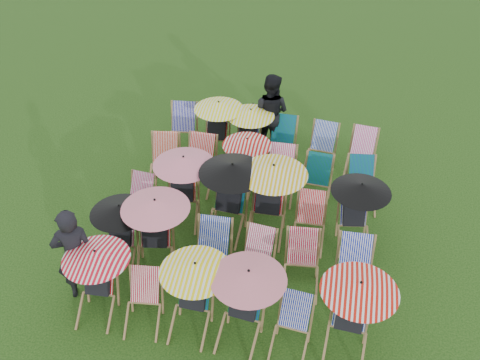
% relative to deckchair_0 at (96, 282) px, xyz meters
% --- Properties ---
extents(ground, '(100.00, 100.00, 0.00)m').
position_rel_deckchair_0_xyz_m(ground, '(1.87, 2.21, -0.64)').
color(ground, black).
rests_on(ground, ground).
extents(deckchair_0, '(1.03, 1.08, 1.22)m').
position_rel_deckchair_0_xyz_m(deckchair_0, '(0.00, 0.00, 0.00)').
color(deckchair_0, olive).
rests_on(deckchair_0, ground).
extents(deckchair_1, '(0.64, 0.83, 0.84)m').
position_rel_deckchair_0_xyz_m(deckchair_1, '(0.75, -0.08, -0.22)').
color(deckchair_1, olive).
rests_on(deckchair_1, ground).
extents(deckchair_2, '(1.06, 1.11, 1.26)m').
position_rel_deckchair_0_xyz_m(deckchair_2, '(1.52, 0.02, 0.02)').
color(deckchair_2, olive).
rests_on(deckchair_2, ground).
extents(deckchair_3, '(1.10, 1.17, 1.31)m').
position_rel_deckchair_0_xyz_m(deckchair_3, '(2.29, -0.00, 0.05)').
color(deckchair_3, olive).
rests_on(deckchair_3, ground).
extents(deckchair_4, '(0.63, 0.81, 0.83)m').
position_rel_deckchair_0_xyz_m(deckchair_4, '(3.03, -0.09, -0.23)').
color(deckchair_4, olive).
rests_on(deckchair_4, ground).
extents(deckchair_5, '(1.10, 1.16, 1.31)m').
position_rel_deckchair_0_xyz_m(deckchair_5, '(3.84, 0.09, 0.05)').
color(deckchair_5, olive).
rests_on(deckchair_5, ground).
extents(deckchair_6, '(1.00, 1.06, 1.18)m').
position_rel_deckchair_0_xyz_m(deckchair_6, '(-0.06, 1.08, -0.02)').
color(deckchair_6, olive).
rests_on(deckchair_6, ground).
extents(deckchair_7, '(1.14, 1.23, 1.35)m').
position_rel_deckchair_0_xyz_m(deckchair_7, '(0.56, 1.14, 0.07)').
color(deckchair_7, olive).
rests_on(deckchair_7, ground).
extents(deckchair_8, '(0.67, 0.92, 0.97)m').
position_rel_deckchair_0_xyz_m(deckchair_8, '(1.54, 1.04, -0.16)').
color(deckchair_8, olive).
rests_on(deckchair_8, ground).
extents(deckchair_9, '(0.67, 0.86, 0.87)m').
position_rel_deckchair_0_xyz_m(deckchair_9, '(2.27, 1.14, -0.21)').
color(deckchair_9, olive).
rests_on(deckchair_9, ground).
extents(deckchair_10, '(0.67, 0.89, 0.91)m').
position_rel_deckchair_0_xyz_m(deckchair_10, '(3.03, 1.16, -0.19)').
color(deckchair_10, olive).
rests_on(deckchair_10, ground).
extents(deckchair_11, '(0.66, 0.90, 0.95)m').
position_rel_deckchair_0_xyz_m(deckchair_11, '(3.87, 1.13, -0.16)').
color(deckchair_11, olive).
rests_on(deckchair_11, ground).
extents(deckchair_12, '(0.63, 0.82, 0.84)m').
position_rel_deckchair_0_xyz_m(deckchair_12, '(-0.17, 2.18, -0.22)').
color(deckchair_12, olive).
rests_on(deckchair_12, ground).
extents(deckchair_13, '(1.13, 1.22, 1.34)m').
position_rel_deckchair_0_xyz_m(deckchair_13, '(0.66, 2.40, 0.07)').
color(deckchair_13, olive).
rests_on(deckchair_13, ground).
extents(deckchair_14, '(1.20, 1.26, 1.43)m').
position_rel_deckchair_0_xyz_m(deckchair_14, '(1.57, 2.24, 0.11)').
color(deckchair_14, olive).
rests_on(deckchair_14, ground).
extents(deckchair_15, '(1.21, 1.26, 1.44)m').
position_rel_deckchair_0_xyz_m(deckchair_15, '(2.29, 2.33, 0.12)').
color(deckchair_15, olive).
rests_on(deckchair_15, ground).
extents(deckchair_16, '(0.60, 0.83, 0.89)m').
position_rel_deckchair_0_xyz_m(deckchair_16, '(3.05, 2.21, -0.20)').
color(deckchair_16, olive).
rests_on(deckchair_16, ground).
extents(deckchair_17, '(1.04, 1.13, 1.24)m').
position_rel_deckchair_0_xyz_m(deckchair_17, '(3.84, 2.38, 0.01)').
color(deckchair_17, olive).
rests_on(deckchair_17, ground).
extents(deckchair_18, '(0.76, 0.97, 0.96)m').
position_rel_deckchair_0_xyz_m(deckchair_18, '(-0.03, 3.37, -0.16)').
color(deckchair_18, olive).
rests_on(deckchair_18, ground).
extents(deckchair_19, '(0.68, 0.93, 0.99)m').
position_rel_deckchair_0_xyz_m(deckchair_19, '(0.67, 3.43, -0.15)').
color(deckchair_19, olive).
rests_on(deckchair_19, ground).
extents(deckchair_20, '(0.97, 1.03, 1.15)m').
position_rel_deckchair_0_xyz_m(deckchair_20, '(1.59, 3.51, -0.03)').
color(deckchair_20, olive).
rests_on(deckchair_20, ground).
extents(deckchair_21, '(0.64, 0.89, 0.96)m').
position_rel_deckchair_0_xyz_m(deckchair_21, '(2.33, 3.44, -0.16)').
color(deckchair_21, olive).
rests_on(deckchair_21, ground).
extents(deckchair_22, '(0.66, 0.88, 0.91)m').
position_rel_deckchair_0_xyz_m(deckchair_22, '(3.05, 3.35, -0.19)').
color(deckchair_22, olive).
rests_on(deckchair_22, ground).
extents(deckchair_23, '(0.71, 0.91, 0.91)m').
position_rel_deckchair_0_xyz_m(deckchair_23, '(3.93, 3.47, -0.19)').
color(deckchair_23, olive).
rests_on(deckchair_23, ground).
extents(deckchair_24, '(0.74, 0.96, 0.97)m').
position_rel_deckchair_0_xyz_m(deckchair_24, '(-0.02, 4.62, -0.15)').
color(deckchair_24, olive).
rests_on(deckchair_24, ground).
extents(deckchair_25, '(1.06, 1.12, 1.26)m').
position_rel_deckchair_0_xyz_m(deckchair_25, '(0.78, 4.58, 0.02)').
color(deckchair_25, olive).
rests_on(deckchair_25, ground).
extents(deckchair_26, '(1.01, 1.05, 1.20)m').
position_rel_deckchair_0_xyz_m(deckchair_26, '(1.48, 4.53, -0.01)').
color(deckchair_26, olive).
rests_on(deckchair_26, ground).
extents(deckchair_27, '(0.67, 0.90, 0.95)m').
position_rel_deckchair_0_xyz_m(deckchair_27, '(2.19, 4.57, -0.17)').
color(deckchair_27, olive).
rests_on(deckchair_27, ground).
extents(deckchair_28, '(0.72, 0.92, 0.92)m').
position_rel_deckchair_0_xyz_m(deckchair_28, '(3.06, 4.54, -0.18)').
color(deckchair_28, olive).
rests_on(deckchair_28, ground).
extents(deckchair_29, '(0.69, 0.89, 0.90)m').
position_rel_deckchair_0_xyz_m(deckchair_29, '(3.90, 4.55, -0.19)').
color(deckchair_29, olive).
rests_on(deckchair_29, ground).
extents(person_left, '(0.77, 0.68, 1.77)m').
position_rel_deckchair_0_xyz_m(person_left, '(-0.43, 0.26, 0.24)').
color(person_left, black).
rests_on(person_left, ground).
extents(person_rear, '(1.01, 0.86, 1.80)m').
position_rel_deckchair_0_xyz_m(person_rear, '(1.87, 5.08, 0.26)').
color(person_rear, black).
rests_on(person_rear, ground).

